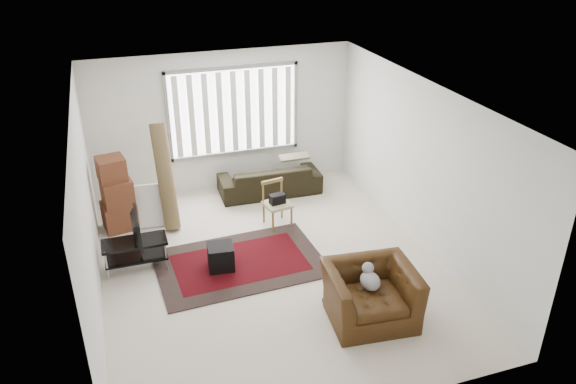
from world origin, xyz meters
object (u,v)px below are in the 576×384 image
tv_stand (135,249)px  armchair (371,291)px  sofa (270,175)px  moving_boxes (117,196)px  side_chair (277,202)px

tv_stand → armchair: 3.61m
sofa → moving_boxes: bearing=11.5°
side_chair → moving_boxes: bearing=154.4°
tv_stand → side_chair: size_ratio=1.22×
side_chair → armchair: size_ratio=0.63×
tv_stand → armchair: size_ratio=0.77×
moving_boxes → armchair: (3.03, -3.56, -0.18)m
side_chair → armchair: bearing=-91.3°
tv_stand → moving_boxes: size_ratio=0.74×
moving_boxes → tv_stand: bearing=-83.3°
tv_stand → moving_boxes: bearing=96.7°
tv_stand → sofa: 3.26m
tv_stand → moving_boxes: (-0.16, 1.36, 0.26)m
sofa → armchair: armchair is taller
side_chair → armchair: armchair is taller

